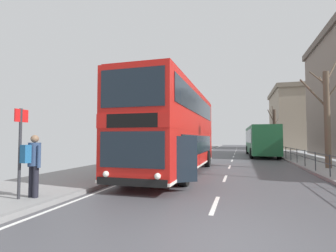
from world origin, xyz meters
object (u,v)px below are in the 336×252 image
at_px(background_bus_far_lane, 261,140).
at_px(background_building_01, 316,119).
at_px(bare_tree_far_00, 326,114).
at_px(double_decker_bus_main, 175,130).
at_px(bus_stop_sign_near, 20,143).
at_px(pedestrian_with_backpack, 33,161).
at_px(bare_tree_far_01, 274,129).

bearing_deg(background_bus_far_lane, background_building_01, 63.34).
distance_m(bare_tree_far_00, background_building_01, 33.69).
distance_m(double_decker_bus_main, background_bus_far_lane, 16.11).
distance_m(double_decker_bus_main, bus_stop_sign_near, 7.64).
relative_size(double_decker_bus_main, bare_tree_far_00, 1.75).
relative_size(double_decker_bus_main, pedestrian_with_backpack, 6.29).
height_order(background_bus_far_lane, bare_tree_far_00, bare_tree_far_00).
bearing_deg(bus_stop_sign_near, bare_tree_far_00, 45.26).
relative_size(pedestrian_with_backpack, bare_tree_far_00, 0.28).
bearing_deg(background_building_01, bare_tree_far_00, -103.50).
bearing_deg(pedestrian_with_backpack, double_decker_bus_main, 70.66).
bearing_deg(bare_tree_far_01, pedestrian_with_backpack, -107.49).
relative_size(double_decker_bus_main, background_bus_far_lane, 1.02).
xyz_separation_m(double_decker_bus_main, bare_tree_far_01, (7.91, 25.87, 0.88)).
bearing_deg(bare_tree_far_00, background_building_01, 76.50).
xyz_separation_m(bare_tree_far_00, background_building_01, (7.85, 32.70, 2.08)).
bearing_deg(background_bus_far_lane, pedestrian_with_backpack, -109.23).
height_order(background_bus_far_lane, bare_tree_far_01, bare_tree_far_01).
relative_size(pedestrian_with_backpack, background_building_01, 0.12).
xyz_separation_m(pedestrian_with_backpack, background_building_01, (18.33, 43.26, 4.11)).
bearing_deg(background_bus_far_lane, bare_tree_far_00, -76.52).
bearing_deg(background_building_01, pedestrian_with_backpack, -112.96).
height_order(pedestrian_with_backpack, background_building_01, background_building_01).
xyz_separation_m(double_decker_bus_main, background_building_01, (15.90, 36.35, 3.02)).
bearing_deg(background_building_01, background_bus_far_lane, -116.66).
height_order(background_bus_far_lane, bus_stop_sign_near, background_bus_far_lane).
distance_m(background_bus_far_lane, background_building_01, 23.94).
bearing_deg(background_bus_far_lane, bus_stop_sign_near, -109.54).
height_order(double_decker_bus_main, bare_tree_far_01, bare_tree_far_01).
xyz_separation_m(double_decker_bus_main, pedestrian_with_backpack, (-2.43, -6.91, -1.09)).
height_order(double_decker_bus_main, background_bus_far_lane, double_decker_bus_main).
xyz_separation_m(background_bus_far_lane, bare_tree_far_00, (2.77, -11.55, 1.55)).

